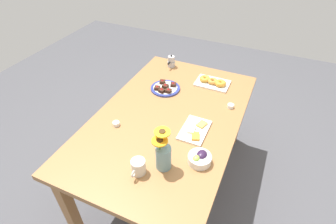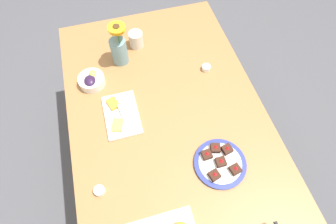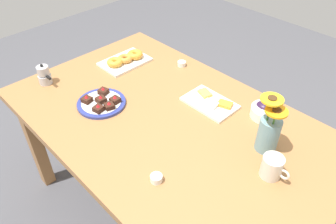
# 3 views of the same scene
# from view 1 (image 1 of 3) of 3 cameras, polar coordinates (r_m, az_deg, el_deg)

# --- Properties ---
(ground_plane) EXTENTS (6.00, 6.00, 0.00)m
(ground_plane) POSITION_cam_1_polar(r_m,az_deg,el_deg) (2.45, 0.00, -14.27)
(ground_plane) COLOR #4C4C51
(dining_table) EXTENTS (1.60, 1.00, 0.74)m
(dining_table) POSITION_cam_1_polar(r_m,az_deg,el_deg) (1.96, 0.00, -2.84)
(dining_table) COLOR #9E6B3D
(dining_table) RESTS_ON ground_plane
(coffee_mug) EXTENTS (0.12, 0.08, 0.10)m
(coffee_mug) POSITION_cam_1_polar(r_m,az_deg,el_deg) (1.53, -6.49, -11.75)
(coffee_mug) COLOR beige
(coffee_mug) RESTS_ON dining_table
(grape_bowl) EXTENTS (0.14, 0.14, 0.07)m
(grape_bowl) POSITION_cam_1_polar(r_m,az_deg,el_deg) (1.59, 6.93, -9.96)
(grape_bowl) COLOR white
(grape_bowl) RESTS_ON dining_table
(cheese_platter) EXTENTS (0.26, 0.17, 0.03)m
(cheese_platter) POSITION_cam_1_polar(r_m,az_deg,el_deg) (1.79, 5.87, -3.92)
(cheese_platter) COLOR white
(cheese_platter) RESTS_ON dining_table
(croissant_platter) EXTENTS (0.19, 0.28, 0.05)m
(croissant_platter) POSITION_cam_1_polar(r_m,az_deg,el_deg) (2.27, 9.69, 6.45)
(croissant_platter) COLOR white
(croissant_platter) RESTS_ON dining_table
(jam_cup_honey) EXTENTS (0.05, 0.05, 0.03)m
(jam_cup_honey) POSITION_cam_1_polar(r_m,az_deg,el_deg) (1.86, -11.23, -2.48)
(jam_cup_honey) COLOR white
(jam_cup_honey) RESTS_ON dining_table
(jam_cup_berry) EXTENTS (0.05, 0.05, 0.03)m
(jam_cup_berry) POSITION_cam_1_polar(r_m,az_deg,el_deg) (2.03, 13.48, 1.31)
(jam_cup_berry) COLOR white
(jam_cup_berry) RESTS_ON dining_table
(dessert_plate) EXTENTS (0.24, 0.24, 0.05)m
(dessert_plate) POSITION_cam_1_polar(r_m,az_deg,el_deg) (2.18, -0.60, 5.25)
(dessert_plate) COLOR navy
(dessert_plate) RESTS_ON dining_table
(flower_vase) EXTENTS (0.12, 0.10, 0.27)m
(flower_vase) POSITION_cam_1_polar(r_m,az_deg,el_deg) (1.51, -1.05, -9.42)
(flower_vase) COLOR #6B939E
(flower_vase) RESTS_ON dining_table
(moka_pot) EXTENTS (0.11, 0.07, 0.12)m
(moka_pot) POSITION_cam_1_polar(r_m,az_deg,el_deg) (2.48, 0.70, 10.89)
(moka_pot) COLOR #B7B7BC
(moka_pot) RESTS_ON dining_table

